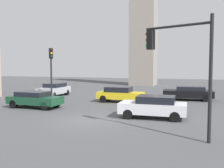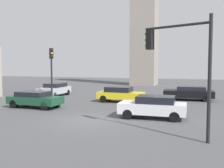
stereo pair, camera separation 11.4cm
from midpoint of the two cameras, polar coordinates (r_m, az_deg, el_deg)
name	(u,v)px [view 2 (the right image)]	position (r m, az deg, el deg)	size (l,w,h in m)	color
ground_plane	(89,121)	(16.42, -4.81, -8.03)	(106.02, 106.02, 0.00)	#4C4C4F
traffic_light_0	(51,64)	(25.81, -13.01, 4.25)	(0.48, 0.46, 5.10)	black
traffic_light_2	(179,54)	(12.73, 14.67, 6.31)	(3.24, 1.44, 5.68)	black
car_0	(189,93)	(26.91, 16.65, -1.83)	(4.90, 2.44, 1.38)	black
car_1	(120,94)	(24.35, 1.96, -2.22)	(4.26, 1.81, 1.44)	yellow
car_2	(55,89)	(29.82, -12.34, -1.14)	(1.99, 4.45, 1.45)	#ADB2B7
car_3	(153,106)	(17.25, 9.23, -4.86)	(4.37, 2.13, 1.47)	silver
car_4	(35,99)	(22.09, -16.46, -3.15)	(4.41, 1.96, 1.33)	#19472D
skyline_tower	(145,15)	(46.72, 7.25, 14.80)	(4.22, 4.22, 24.28)	gray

